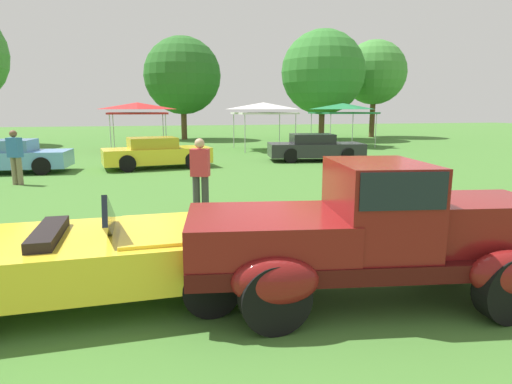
% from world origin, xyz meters
% --- Properties ---
extents(ground_plane, '(120.00, 120.00, 0.00)m').
position_xyz_m(ground_plane, '(0.00, 0.00, 0.00)').
color(ground_plane, '#42752D').
extents(feature_pickup_truck, '(4.51, 2.37, 1.70)m').
position_xyz_m(feature_pickup_truck, '(0.32, -0.55, 0.87)').
color(feature_pickup_truck, '#400B0B').
rests_on(feature_pickup_truck, ground_plane).
extents(neighbor_convertible, '(4.43, 1.76, 1.40)m').
position_xyz_m(neighbor_convertible, '(-2.85, 0.25, 0.58)').
color(neighbor_convertible, yellow).
rests_on(neighbor_convertible, ground_plane).
extents(show_car_skyblue, '(3.95, 1.99, 1.22)m').
position_xyz_m(show_car_skyblue, '(-6.90, 12.53, 0.60)').
color(show_car_skyblue, '#669EDB').
rests_on(show_car_skyblue, ground_plane).
extents(show_car_yellow, '(4.36, 2.25, 1.22)m').
position_xyz_m(show_car_yellow, '(-1.74, 12.56, 0.60)').
color(show_car_yellow, yellow).
rests_on(show_car_yellow, ground_plane).
extents(show_car_charcoal, '(4.48, 2.37, 1.22)m').
position_xyz_m(show_car_charcoal, '(5.36, 13.23, 0.60)').
color(show_car_charcoal, '#28282D').
rests_on(show_car_charcoal, ground_plane).
extents(spectator_between_cars, '(0.46, 0.37, 1.69)m').
position_xyz_m(spectator_between_cars, '(-1.07, 4.34, 0.91)').
color(spectator_between_cars, '#383838').
rests_on(spectator_between_cars, ground_plane).
extents(spectator_by_row, '(0.47, 0.40, 1.69)m').
position_xyz_m(spectator_by_row, '(-6.07, 9.64, 0.91)').
color(spectator_by_row, '#7F7056').
rests_on(spectator_by_row, ground_plane).
extents(canopy_tent_left_field, '(3.24, 3.24, 2.71)m').
position_xyz_m(canopy_tent_left_field, '(-2.41, 20.71, 2.42)').
color(canopy_tent_left_field, '#B7B7BC').
rests_on(canopy_tent_left_field, ground_plane).
extents(canopy_tent_center_field, '(3.22, 3.22, 2.71)m').
position_xyz_m(canopy_tent_center_field, '(4.59, 19.13, 2.42)').
color(canopy_tent_center_field, '#B7B7BC').
rests_on(canopy_tent_center_field, ground_plane).
extents(canopy_tent_right_field, '(3.35, 3.35, 2.71)m').
position_xyz_m(canopy_tent_right_field, '(10.10, 20.18, 2.42)').
color(canopy_tent_right_field, '#B7B7BC').
rests_on(canopy_tent_right_field, ground_plane).
extents(treeline_mid_left, '(5.86, 5.86, 7.79)m').
position_xyz_m(treeline_mid_left, '(1.01, 29.26, 4.86)').
color(treeline_mid_left, brown).
rests_on(treeline_mid_left, ground_plane).
extents(treeline_center, '(6.34, 6.34, 8.26)m').
position_xyz_m(treeline_center, '(11.33, 26.30, 5.08)').
color(treeline_center, brown).
rests_on(treeline_center, ground_plane).
extents(treeline_mid_right, '(5.27, 5.27, 7.99)m').
position_xyz_m(treeline_mid_right, '(16.80, 28.21, 5.34)').
color(treeline_mid_right, brown).
rests_on(treeline_mid_right, ground_plane).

